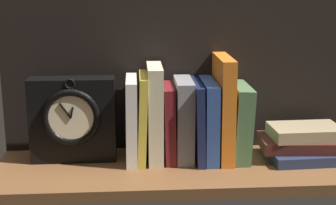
% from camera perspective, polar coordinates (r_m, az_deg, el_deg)
% --- Properties ---
extents(ground_plane, '(0.88, 0.27, 0.03)m').
position_cam_1_polar(ground_plane, '(1.16, 2.52, -7.66)').
color(ground_plane, brown).
extents(back_panel, '(0.88, 0.01, 0.37)m').
position_cam_1_polar(back_panel, '(1.22, 1.95, 3.22)').
color(back_panel, black).
rests_on(back_panel, ground_plane).
extents(book_white_catcher, '(0.03, 0.14, 0.19)m').
position_cam_1_polar(book_white_catcher, '(1.16, -4.16, -1.95)').
color(book_white_catcher, silver).
rests_on(book_white_catcher, ground_plane).
extents(book_yellow_seinlanguage, '(0.03, 0.14, 0.20)m').
position_cam_1_polar(book_yellow_seinlanguage, '(1.16, -2.94, -1.74)').
color(book_yellow_seinlanguage, gold).
rests_on(book_yellow_seinlanguage, ground_plane).
extents(book_cream_twain, '(0.03, 0.13, 0.22)m').
position_cam_1_polar(book_cream_twain, '(1.15, -1.50, -1.22)').
color(book_cream_twain, beige).
rests_on(book_cream_twain, ground_plane).
extents(book_maroon_dawkins, '(0.03, 0.12, 0.18)m').
position_cam_1_polar(book_maroon_dawkins, '(1.16, 0.09, -2.30)').
color(book_maroon_dawkins, maroon).
rests_on(book_maroon_dawkins, ground_plane).
extents(book_gray_chess, '(0.04, 0.13, 0.19)m').
position_cam_1_polar(book_gray_chess, '(1.16, 1.80, -1.96)').
color(book_gray_chess, gray).
rests_on(book_gray_chess, ground_plane).
extents(book_navy_bierce, '(0.02, 0.16, 0.18)m').
position_cam_1_polar(book_navy_bierce, '(1.17, 3.33, -2.05)').
color(book_navy_bierce, '#192147').
rests_on(book_navy_bierce, ground_plane).
extents(book_blue_modern, '(0.03, 0.15, 0.19)m').
position_cam_1_polar(book_blue_modern, '(1.17, 4.64, -1.98)').
color(book_blue_modern, '#2D4C8E').
rests_on(book_blue_modern, ground_plane).
extents(book_orange_pandolfini, '(0.03, 0.15, 0.24)m').
position_cam_1_polar(book_orange_pandolfini, '(1.17, 6.30, -0.63)').
color(book_orange_pandolfini, orange).
rests_on(book_orange_pandolfini, ground_plane).
extents(book_green_romantic, '(0.04, 0.14, 0.17)m').
position_cam_1_polar(book_green_romantic, '(1.18, 8.07, -2.17)').
color(book_green_romantic, '#476B44').
rests_on(book_green_romantic, ground_plane).
extents(framed_clock, '(0.19, 0.07, 0.20)m').
position_cam_1_polar(framed_clock, '(1.17, -10.78, -1.87)').
color(framed_clock, black).
rests_on(framed_clock, ground_plane).
extents(book_stack_side, '(0.19, 0.14, 0.08)m').
position_cam_1_polar(book_stack_side, '(1.22, 14.89, -4.46)').
color(book_stack_side, '#232D4C').
rests_on(book_stack_side, ground_plane).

